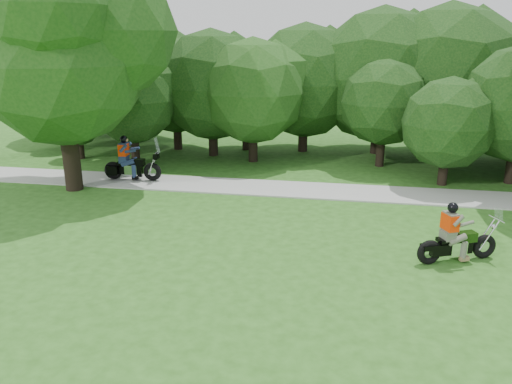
{
  "coord_description": "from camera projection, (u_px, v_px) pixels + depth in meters",
  "views": [
    {
      "loc": [
        0.31,
        -11.41,
        6.0
      ],
      "look_at": [
        -2.34,
        3.22,
        1.35
      ],
      "focal_mm": 35.0,
      "sensor_mm": 36.0,
      "label": 1
    }
  ],
  "objects": [
    {
      "name": "touring_motorcycle",
      "position": [
        129.0,
        164.0,
        21.39
      ],
      "size": [
        2.55,
        0.8,
        1.94
      ],
      "rotation": [
        0.0,
        0.0,
        0.06
      ],
      "color": "black",
      "rests_on": "walkway"
    },
    {
      "name": "big_tree_west",
      "position": [
        62.0,
        43.0,
        19.07
      ],
      "size": [
        8.64,
        6.56,
        9.96
      ],
      "color": "black",
      "rests_on": "ground"
    },
    {
      "name": "ground",
      "position": [
        325.0,
        285.0,
        12.56
      ],
      "size": [
        100.0,
        100.0,
        0.0
      ],
      "primitive_type": "plane",
      "color": "#285618",
      "rests_on": "ground"
    },
    {
      "name": "walkway",
      "position": [
        334.0,
        192.0,
        20.06
      ],
      "size": [
        60.0,
        2.2,
        0.06
      ],
      "primitive_type": "cube",
      "color": "#9E9E99",
      "rests_on": "ground"
    },
    {
      "name": "tree_line",
      "position": [
        363.0,
        84.0,
        25.03
      ],
      "size": [
        39.57,
        12.61,
        7.69
      ],
      "color": "black",
      "rests_on": "ground"
    },
    {
      "name": "chopper_motorcycle",
      "position": [
        454.0,
        240.0,
        13.71
      ],
      "size": [
        2.35,
        1.35,
        1.75
      ],
      "rotation": [
        0.0,
        0.0,
        0.41
      ],
      "color": "black",
      "rests_on": "ground"
    }
  ]
}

